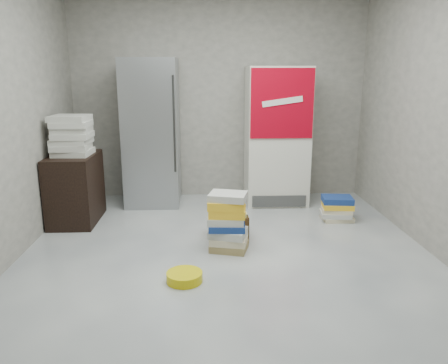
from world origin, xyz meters
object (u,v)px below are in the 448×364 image
coke_cooler (276,136)px  cardboard_box (228,226)px  wood_shelf (75,189)px  phonebook_stack_main (228,222)px  steel_fridge (152,133)px

coke_cooler → cardboard_box: 1.71m
wood_shelf → phonebook_stack_main: size_ratio=1.36×
phonebook_stack_main → coke_cooler: bearing=76.4°
steel_fridge → wood_shelf: steel_fridge is taller
wood_shelf → cardboard_box: wood_shelf is taller
phonebook_stack_main → wood_shelf: bearing=161.4°
wood_shelf → phonebook_stack_main: wood_shelf is taller
steel_fridge → coke_cooler: bearing=-0.2°
steel_fridge → wood_shelf: size_ratio=2.37×
coke_cooler → wood_shelf: (-2.48, -0.72, -0.50)m
steel_fridge → phonebook_stack_main: bearing=-61.6°
steel_fridge → cardboard_box: bearing=-55.3°
coke_cooler → wood_shelf: bearing=-163.7°
wood_shelf → cardboard_box: bearing=-19.5°
steel_fridge → wood_shelf: (-0.83, -0.73, -0.55)m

